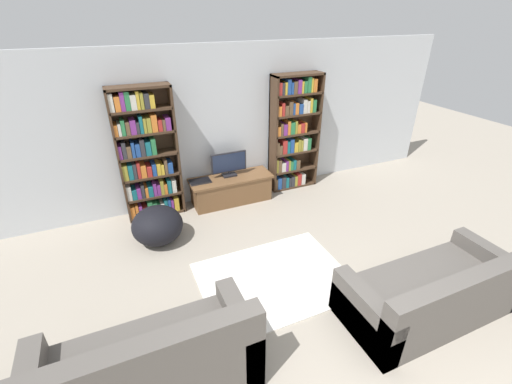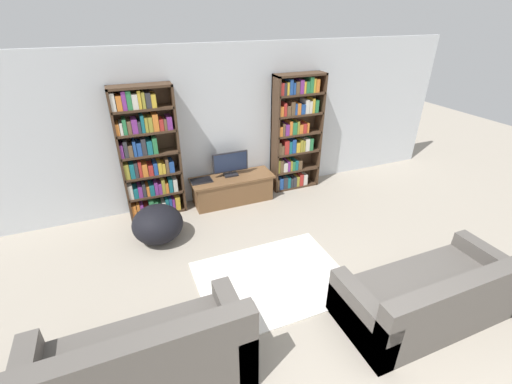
{
  "view_description": "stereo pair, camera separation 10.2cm",
  "coord_description": "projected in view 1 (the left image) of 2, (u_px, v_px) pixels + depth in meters",
  "views": [
    {
      "loc": [
        -1.75,
        -1.14,
        3.04
      ],
      "look_at": [
        -0.01,
        2.86,
        0.7
      ],
      "focal_mm": 24.0,
      "sensor_mm": 36.0,
      "label": 1
    },
    {
      "loc": [
        -1.66,
        -1.18,
        3.04
      ],
      "look_at": [
        -0.01,
        2.86,
        0.7
      ],
      "focal_mm": 24.0,
      "sensor_mm": 36.0,
      "label": 2
    }
  ],
  "objects": [
    {
      "name": "bookshelf_left",
      "position": [
        146.0,
        157.0,
        5.29
      ],
      "size": [
        0.91,
        0.3,
        2.1
      ],
      "color": "#422D1E",
      "rests_on": "ground_plane"
    },
    {
      "name": "tv_stand",
      "position": [
        231.0,
        189.0,
        6.02
      ],
      "size": [
        1.44,
        0.5,
        0.47
      ],
      "color": "brown",
      "rests_on": "ground_plane"
    },
    {
      "name": "laptop",
      "position": [
        200.0,
        181.0,
        5.75
      ],
      "size": [
        0.36,
        0.23,
        0.03
      ],
      "color": "#28282D",
      "rests_on": "tv_stand"
    },
    {
      "name": "couch_right_sofa",
      "position": [
        433.0,
        294.0,
        3.78
      ],
      "size": [
        2.0,
        0.91,
        0.78
      ],
      "color": "#56514C",
      "rests_on": "ground_plane"
    },
    {
      "name": "bookshelf_right",
      "position": [
        292.0,
        133.0,
        6.18
      ],
      "size": [
        0.91,
        0.3,
        2.1
      ],
      "color": "#422D1E",
      "rests_on": "ground_plane"
    },
    {
      "name": "wall_back",
      "position": [
        224.0,
        126.0,
        5.78
      ],
      "size": [
        8.8,
        0.06,
        2.6
      ],
      "color": "silver",
      "rests_on": "ground_plane"
    },
    {
      "name": "couch_left_sectional",
      "position": [
        149.0,
        369.0,
        2.93
      ],
      "size": [
        1.88,
        0.82,
        0.95
      ],
      "color": "#56514C",
      "rests_on": "ground_plane"
    },
    {
      "name": "area_rug",
      "position": [
        275.0,
        279.0,
        4.35
      ],
      "size": [
        1.85,
        1.42,
        0.02
      ],
      "color": "white",
      "rests_on": "ground_plane"
    },
    {
      "name": "beanbag_ottoman",
      "position": [
        157.0,
        225.0,
        4.95
      ],
      "size": [
        0.73,
        0.73,
        0.55
      ],
      "primitive_type": "ellipsoid",
      "color": "black",
      "rests_on": "ground_plane"
    },
    {
      "name": "television",
      "position": [
        229.0,
        164.0,
        5.86
      ],
      "size": [
        0.62,
        0.16,
        0.43
      ],
      "color": "black",
      "rests_on": "tv_stand"
    }
  ]
}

